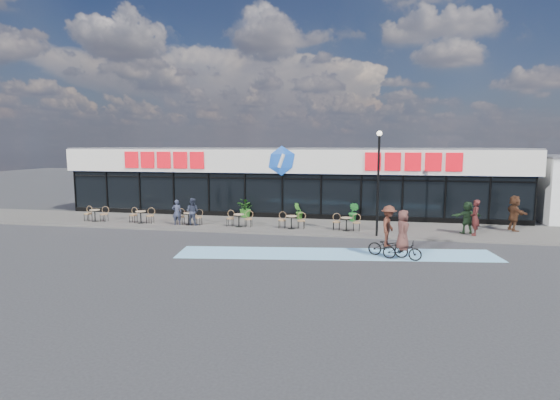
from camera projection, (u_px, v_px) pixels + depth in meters
name	position (u px, v px, depth m)	size (l,w,h in m)	color
ground	(256.00, 243.00, 21.56)	(120.00, 120.00, 0.00)	#28282B
sidewalk	(275.00, 225.00, 25.94)	(44.00, 5.00, 0.10)	#504D47
bike_lane	(336.00, 254.00, 19.35)	(14.00, 2.20, 0.01)	#75B6DE
building	(290.00, 180.00, 30.94)	(30.60, 6.57, 4.75)	black
lamp_post	(378.00, 174.00, 22.28)	(0.28, 0.28, 5.42)	black
bistro_set_0	(96.00, 214.00, 27.00)	(1.54, 0.62, 0.90)	tan
bistro_set_1	(142.00, 215.00, 26.42)	(1.54, 0.62, 0.90)	tan
bistro_set_2	(189.00, 217.00, 25.84)	(1.54, 0.62, 0.90)	tan
bistro_set_3	(239.00, 219.00, 25.26)	(1.54, 0.62, 0.90)	tan
bistro_set_4	(292.00, 220.00, 24.69)	(1.54, 0.62, 0.90)	tan
bistro_set_5	(346.00, 222.00, 24.11)	(1.54, 0.62, 0.90)	tan
potted_plant_left	(246.00, 208.00, 28.41)	(1.13, 0.98, 1.26)	#28651C
potted_plant_mid	(299.00, 211.00, 27.76)	(0.57, 0.46, 1.03)	#2F6C1E
potted_plant_right	(354.00, 212.00, 26.92)	(0.64, 0.52, 1.17)	#1F6D28
patron_left	(177.00, 212.00, 25.69)	(0.55, 0.36, 1.51)	#2E3247
patron_right	(192.00, 212.00, 25.65)	(0.78, 0.61, 1.61)	#2A3042
pedestrian_a	(475.00, 218.00, 22.71)	(0.69, 0.45, 1.88)	#3F1716
pedestrian_b	(514.00, 213.00, 23.96)	(1.82, 0.58, 1.96)	#482A1A
pedestrian_c	(467.00, 217.00, 23.24)	(1.61, 0.51, 1.73)	#1C321C
cyclist_a	(403.00, 240.00, 18.26)	(1.67, 0.90, 2.12)	black
cyclist_b	(388.00, 234.00, 18.77)	(1.82, 1.28, 2.24)	black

